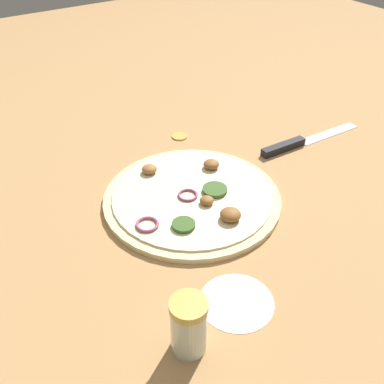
% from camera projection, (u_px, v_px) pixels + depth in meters
% --- Properties ---
extents(ground_plane, '(3.00, 3.00, 0.00)m').
position_uv_depth(ground_plane, '(192.00, 200.00, 0.90)').
color(ground_plane, tan).
extents(pizza, '(0.35, 0.35, 0.04)m').
position_uv_depth(pizza, '(192.00, 197.00, 0.90)').
color(pizza, beige).
rests_on(pizza, ground_plane).
extents(knife, '(0.30, 0.04, 0.02)m').
position_uv_depth(knife, '(294.00, 144.00, 1.07)').
color(knife, silver).
rests_on(knife, ground_plane).
extents(spice_jar, '(0.05, 0.05, 0.09)m').
position_uv_depth(spice_jar, '(189.00, 326.00, 0.61)').
color(spice_jar, silver).
rests_on(spice_jar, ground_plane).
extents(loose_cap, '(0.04, 0.04, 0.01)m').
position_uv_depth(loose_cap, '(180.00, 136.00, 1.10)').
color(loose_cap, gold).
rests_on(loose_cap, ground_plane).
extents(flour_patch, '(0.12, 0.12, 0.00)m').
position_uv_depth(flour_patch, '(237.00, 302.00, 0.70)').
color(flour_patch, white).
rests_on(flour_patch, ground_plane).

